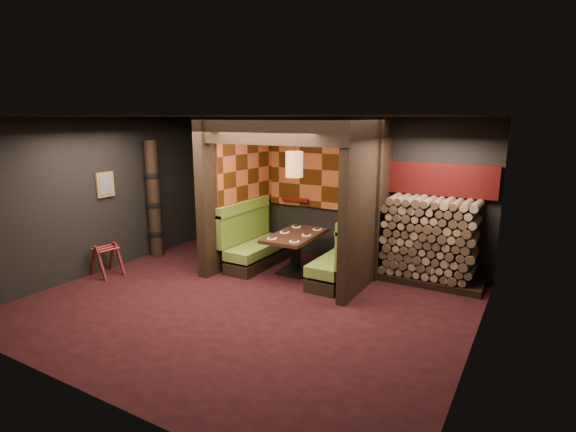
# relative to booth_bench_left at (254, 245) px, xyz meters

# --- Properties ---
(floor) EXTENTS (6.50, 5.50, 0.02)m
(floor) POSITION_rel_booth_bench_left_xyz_m (0.96, -1.65, -0.41)
(floor) COLOR black
(floor) RESTS_ON ground
(ceiling) EXTENTS (6.50, 5.50, 0.02)m
(ceiling) POSITION_rel_booth_bench_left_xyz_m (0.96, -1.65, 2.46)
(ceiling) COLOR black
(ceiling) RESTS_ON ground
(wall_back) EXTENTS (6.50, 0.02, 2.85)m
(wall_back) POSITION_rel_booth_bench_left_xyz_m (0.96, 1.11, 1.02)
(wall_back) COLOR black
(wall_back) RESTS_ON ground
(wall_front) EXTENTS (6.50, 0.02, 2.85)m
(wall_front) POSITION_rel_booth_bench_left_xyz_m (0.96, -4.41, 1.02)
(wall_front) COLOR black
(wall_front) RESTS_ON ground
(wall_left) EXTENTS (0.02, 5.50, 2.85)m
(wall_left) POSITION_rel_booth_bench_left_xyz_m (-2.30, -1.65, 1.02)
(wall_left) COLOR black
(wall_left) RESTS_ON ground
(wall_right) EXTENTS (0.02, 5.50, 2.85)m
(wall_right) POSITION_rel_booth_bench_left_xyz_m (4.22, -1.65, 1.02)
(wall_right) COLOR black
(wall_right) RESTS_ON ground
(partition_left) EXTENTS (0.20, 2.20, 2.85)m
(partition_left) POSITION_rel_booth_bench_left_xyz_m (-0.39, -0.00, 1.02)
(partition_left) COLOR black
(partition_left) RESTS_ON floor
(partition_right) EXTENTS (0.15, 2.10, 2.85)m
(partition_right) POSITION_rel_booth_bench_left_xyz_m (2.26, 0.05, 1.02)
(partition_right) COLOR black
(partition_right) RESTS_ON floor
(header_beam) EXTENTS (2.85, 0.18, 0.44)m
(header_beam) POSITION_rel_booth_bench_left_xyz_m (0.94, -0.95, 2.23)
(header_beam) COLOR black
(header_beam) RESTS_ON partition_left
(tapa_back_panel) EXTENTS (2.40, 0.06, 1.55)m
(tapa_back_panel) POSITION_rel_booth_bench_left_xyz_m (0.94, 1.06, 1.42)
(tapa_back_panel) COLOR #9C4521
(tapa_back_panel) RESTS_ON wall_back
(tapa_side_panel) EXTENTS (0.04, 1.85, 1.45)m
(tapa_side_panel) POSITION_rel_booth_bench_left_xyz_m (-0.27, 0.17, 1.45)
(tapa_side_panel) COLOR #9C4521
(tapa_side_panel) RESTS_ON partition_left
(lacquer_shelf) EXTENTS (0.60, 0.12, 0.07)m
(lacquer_shelf) POSITION_rel_booth_bench_left_xyz_m (0.36, 1.00, 0.78)
(lacquer_shelf) COLOR #500C0A
(lacquer_shelf) RESTS_ON wall_back
(booth_bench_left) EXTENTS (0.68, 1.60, 1.14)m
(booth_bench_left) POSITION_rel_booth_bench_left_xyz_m (0.00, 0.00, 0.00)
(booth_bench_left) COLOR black
(booth_bench_left) RESTS_ON floor
(booth_bench_right) EXTENTS (0.68, 1.60, 1.14)m
(booth_bench_right) POSITION_rel_booth_bench_left_xyz_m (1.89, 0.00, 0.00)
(booth_bench_right) COLOR black
(booth_bench_right) RESTS_ON floor
(dining_table) EXTENTS (0.83, 1.45, 0.75)m
(dining_table) POSITION_rel_booth_bench_left_xyz_m (0.93, -0.02, 0.11)
(dining_table) COLOR black
(dining_table) RESTS_ON floor
(place_settings) EXTENTS (0.67, 1.17, 0.03)m
(place_settings) POSITION_rel_booth_bench_left_xyz_m (0.93, -0.02, 0.36)
(place_settings) COLOR white
(place_settings) RESTS_ON dining_table
(pendant_lamp) EXTENTS (0.31, 0.31, 1.05)m
(pendant_lamp) POSITION_rel_booth_bench_left_xyz_m (0.93, -0.07, 1.63)
(pendant_lamp) COLOR #AC7B43
(pendant_lamp) RESTS_ON ceiling
(framed_picture) EXTENTS (0.05, 0.36, 0.46)m
(framed_picture) POSITION_rel_booth_bench_left_xyz_m (-2.25, -1.55, 1.22)
(framed_picture) COLOR olive
(framed_picture) RESTS_ON wall_left
(luggage_rack) EXTENTS (0.63, 0.49, 0.63)m
(luggage_rack) POSITION_rel_booth_bench_left_xyz_m (-2.01, -1.86, -0.09)
(luggage_rack) COLOR #4A120C
(luggage_rack) RESTS_ON floor
(totem_column) EXTENTS (0.31, 0.31, 2.40)m
(totem_column) POSITION_rel_booth_bench_left_xyz_m (-2.09, -0.55, 0.79)
(totem_column) COLOR black
(totem_column) RESTS_ON floor
(firewood_stack) EXTENTS (1.73, 0.70, 1.50)m
(firewood_stack) POSITION_rel_booth_bench_left_xyz_m (3.25, 0.70, 0.35)
(firewood_stack) COLOR black
(firewood_stack) RESTS_ON floor
(mosaic_header) EXTENTS (1.83, 0.10, 0.56)m
(mosaic_header) POSITION_rel_booth_bench_left_xyz_m (3.25, 1.03, 1.38)
(mosaic_header) COLOR maroon
(mosaic_header) RESTS_ON wall_back
(bay_front_post) EXTENTS (0.08, 0.08, 2.85)m
(bay_front_post) POSITION_rel_booth_bench_left_xyz_m (2.35, 0.31, 1.02)
(bay_front_post) COLOR black
(bay_front_post) RESTS_ON floor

